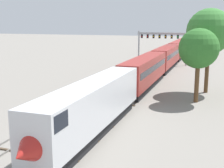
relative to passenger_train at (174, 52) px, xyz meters
name	(u,v)px	position (x,y,z in m)	size (l,w,h in m)	color
ground_plane	(53,146)	(-2.00, -56.12, -2.61)	(400.00, 400.00, 0.00)	gray
track_main	(175,61)	(0.00, 3.88, -2.54)	(2.60, 200.00, 0.16)	slate
track_near	(136,71)	(-5.50, -16.12, -2.54)	(2.60, 160.00, 0.16)	slate
passenger_train	(174,52)	(0.00, 0.00, 0.00)	(3.04, 124.82, 4.80)	silver
signal_gantry	(162,40)	(-2.25, -4.08, 3.32)	(12.10, 0.49, 7.97)	#999BA0
trackside_tree_left	(199,49)	(8.14, -37.64, 4.20)	(5.00, 5.00, 9.37)	brown
trackside_tree_mid	(209,32)	(9.10, -31.54, 6.14)	(6.41, 6.41, 12.00)	brown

